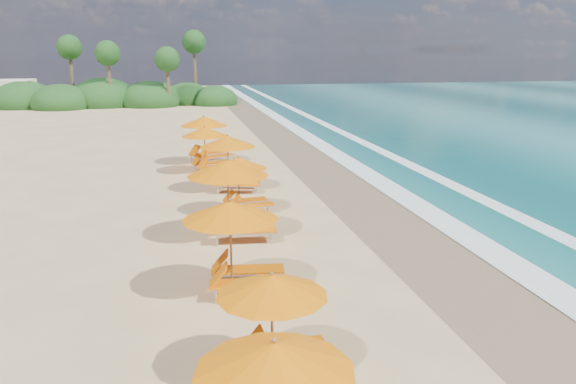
# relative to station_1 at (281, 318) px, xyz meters

# --- Properties ---
(ground) EXTENTS (160.00, 160.00, 0.00)m
(ground) POSITION_rel_station_1_xyz_m (2.02, 9.12, -1.18)
(ground) COLOR tan
(ground) RESTS_ON ground
(wet_sand) EXTENTS (4.00, 160.00, 0.01)m
(wet_sand) POSITION_rel_station_1_xyz_m (6.02, 9.12, -1.17)
(wet_sand) COLOR olive
(wet_sand) RESTS_ON ground
(surf_foam) EXTENTS (4.00, 160.00, 0.01)m
(surf_foam) POSITION_rel_station_1_xyz_m (8.72, 9.12, -1.15)
(surf_foam) COLOR white
(surf_foam) RESTS_ON ground
(station_1) EXTENTS (2.32, 2.16, 2.10)m
(station_1) POSITION_rel_station_1_xyz_m (0.00, 0.00, 0.00)
(station_1) COLOR olive
(station_1) RESTS_ON ground
(station_2) EXTENTS (2.83, 2.68, 2.44)m
(station_2) POSITION_rel_station_1_xyz_m (-0.31, 3.97, 0.19)
(station_2) COLOR olive
(station_2) RESTS_ON ground
(station_3) EXTENTS (3.03, 2.84, 2.66)m
(station_3) POSITION_rel_station_1_xyz_m (0.07, 8.16, 0.31)
(station_3) COLOR olive
(station_3) RESTS_ON ground
(station_4) EXTENTS (2.56, 2.44, 2.17)m
(station_4) POSITION_rel_station_1_xyz_m (0.71, 11.08, 0.04)
(station_4) COLOR olive
(station_4) RESTS_ON ground
(station_5) EXTENTS (3.03, 2.93, 2.46)m
(station_5) POSITION_rel_station_1_xyz_m (0.69, 14.53, 0.20)
(station_5) COLOR olive
(station_5) RESTS_ON ground
(station_6) EXTENTS (2.91, 2.82, 2.33)m
(station_6) POSITION_rel_station_1_xyz_m (-0.07, 18.58, 0.13)
(station_6) COLOR olive
(station_6) RESTS_ON ground
(station_7) EXTENTS (3.45, 3.45, 2.59)m
(station_7) POSITION_rel_station_1_xyz_m (0.05, 21.02, 0.28)
(station_7) COLOR olive
(station_7) RESTS_ON ground
(treeline) EXTENTS (25.80, 8.80, 9.74)m
(treeline) POSITION_rel_station_1_xyz_m (-7.92, 54.63, -0.18)
(treeline) COLOR #163D14
(treeline) RESTS_ON ground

